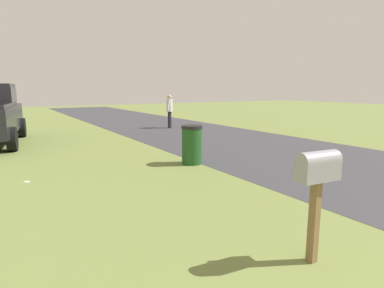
# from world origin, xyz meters

# --- Properties ---
(road_asphalt) EXTENTS (60.00, 5.79, 0.01)m
(road_asphalt) POSITION_xyz_m (6.00, -4.87, 0.00)
(road_asphalt) COLOR #38383D
(road_asphalt) RESTS_ON ground
(mailbox) EXTENTS (0.25, 0.51, 1.26)m
(mailbox) POSITION_xyz_m (3.55, -0.49, 1.00)
(mailbox) COLOR brown
(mailbox) RESTS_ON ground
(trash_bin) EXTENTS (0.54, 0.54, 1.00)m
(trash_bin) POSITION_xyz_m (8.20, -1.81, 0.50)
(trash_bin) COLOR #1E4C1E
(trash_bin) RESTS_ON ground
(pedestrian) EXTENTS (0.38, 0.45, 1.64)m
(pedestrian) POSITION_xyz_m (15.19, -4.85, 0.94)
(pedestrian) COLOR black
(pedestrian) RESTS_ON ground
(litter_wrapper_near_hydrant) EXTENTS (0.15, 0.13, 0.01)m
(litter_wrapper_near_hydrant) POSITION_xyz_m (8.65, 1.95, 0.00)
(litter_wrapper_near_hydrant) COLOR silver
(litter_wrapper_near_hydrant) RESTS_ON ground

